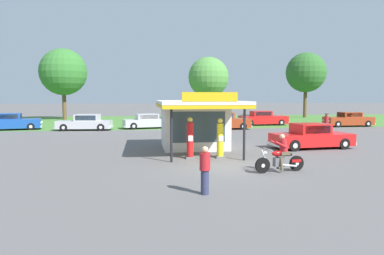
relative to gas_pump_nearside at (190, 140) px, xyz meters
name	(u,v)px	position (x,y,z in m)	size (l,w,h in m)	color
ground_plane	(226,165)	(1.35, -1.98, -0.96)	(300.00, 300.00, 0.00)	#5B5959
grass_verge_strip	(171,121)	(1.35, 28.02, -0.96)	(120.00, 24.00, 0.01)	#477A33
service_station_kiosk	(195,121)	(0.77, 3.55, 0.70)	(4.46, 7.28, 3.32)	silver
gas_pump_nearside	(190,140)	(0.00, 0.00, 0.00)	(0.44, 0.44, 2.09)	slate
gas_pump_offside	(220,140)	(1.54, 0.00, -0.03)	(0.44, 0.44, 2.02)	slate
motorcycle_with_rider	(281,156)	(3.28, -3.68, -0.31)	(2.22, 0.72, 1.58)	black
featured_classic_sedan	(311,137)	(7.74, 2.59, -0.29)	(5.10, 2.34, 1.50)	red
parked_car_second_row_spare	(263,119)	(10.73, 19.76, -0.25)	(5.45, 2.03, 1.55)	red
parked_car_back_row_far_left	(348,120)	(19.05, 16.93, -0.27)	(5.14, 1.97, 1.50)	#993819
parked_car_back_row_centre_right	(85,123)	(-7.58, 16.51, -0.28)	(5.20, 2.28, 1.48)	#B7B7BC
parked_car_back_row_left	(148,122)	(-1.75, 17.63, -0.30)	(5.23, 2.76, 1.43)	#B7B7BC
parked_car_back_row_centre_left	(11,122)	(-14.55, 17.77, -0.24)	(5.61, 2.93, 1.56)	#19479E
parked_car_back_row_far_right	(223,121)	(5.28, 15.67, -0.22)	(5.34, 2.17, 1.62)	#993819
bystander_leaning_by_kiosk	(326,123)	(12.77, 10.01, -0.02)	(0.38, 0.38, 1.74)	#2D3351
bystander_standing_back_lot	(205,169)	(-0.43, -6.59, -0.15)	(0.34, 0.34, 1.55)	#2D3351
tree_oak_right	(305,73)	(21.73, 32.96, 5.62)	(5.89, 5.89, 9.64)	brown
tree_oak_distant_spare	(63,72)	(-12.67, 32.44, 5.42)	(6.23, 6.23, 9.52)	brown
tree_oak_far_left	(209,78)	(6.53, 29.00, 4.55)	(5.30, 5.42, 8.30)	brown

